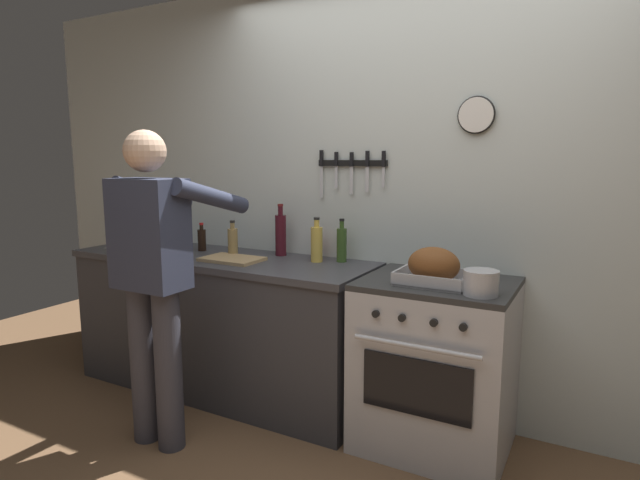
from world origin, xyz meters
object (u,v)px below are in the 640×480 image
bottle_hot_sauce (316,245)px  bottle_vinegar (233,241)px  cutting_board (232,259)px  bottle_soy_sauce (202,239)px  person_cook (154,269)px  bottle_cooking_oil (317,243)px  stove (435,364)px  saucepan (481,283)px  bottle_wine_red (281,234)px  roasting_pan (434,267)px  bottle_olive_oil (342,244)px

bottle_hot_sauce → bottle_vinegar: size_ratio=0.90×
cutting_board → bottle_soy_sauce: size_ratio=1.90×
person_cook → cutting_board: size_ratio=4.61×
cutting_board → bottle_cooking_oil: bearing=25.6°
stove → bottle_vinegar: (-1.35, 0.04, 0.54)m
stove → bottle_soy_sauce: bottle_soy_sauce is taller
person_cook → bottle_vinegar: bearing=11.0°
saucepan → bottle_soy_sauce: (-1.90, 0.27, 0.02)m
cutting_board → bottle_cooking_oil: size_ratio=1.33×
bottle_hot_sauce → bottle_vinegar: 0.54m
bottle_cooking_oil → bottle_hot_sauce: size_ratio=1.31×
bottle_vinegar → bottle_soy_sauce: 0.31m
person_cook → bottle_wine_red: person_cook is taller
stove → person_cook: person_cook is taller
person_cook → bottle_wine_red: size_ratio=5.01×
roasting_pan → bottle_olive_oil: bottle_olive_oil is taller
bottle_hot_sauce → bottle_vinegar: bearing=-159.3°
person_cook → cutting_board: 0.59m
bottle_wine_red → bottle_olive_oil: 0.44m
bottle_wine_red → bottle_olive_oil: bearing=0.3°
person_cook → saucepan: bearing=-65.2°
saucepan → bottle_cooking_oil: size_ratio=0.59×
bottle_cooking_oil → bottle_vinegar: bearing=-170.4°
roasting_pan → bottle_cooking_oil: 0.82m
saucepan → bottle_hot_sauce: (-1.09, 0.41, 0.03)m
bottle_vinegar → bottle_soy_sauce: bearing=170.5°
roasting_pan → bottle_wine_red: bottle_wine_red is taller
bottle_olive_oil → saucepan: bearing=-23.3°
roasting_pan → bottle_wine_red: 1.13m
bottle_wine_red → person_cook: bearing=-103.6°
bottle_vinegar → person_cook: bearing=-86.3°
roasting_pan → saucepan: bearing=-21.0°
person_cook → cutting_board: person_cook is taller
bottle_hot_sauce → bottle_soy_sauce: bearing=-170.2°
bottle_wine_red → bottle_cooking_oil: size_ratio=1.23×
person_cook → bottle_olive_oil: (0.65, 0.88, 0.06)m
bottle_olive_oil → roasting_pan: bearing=-24.1°
cutting_board → bottle_olive_oil: size_ratio=1.38×
bottle_cooking_oil → bottle_olive_oil: 0.15m
roasting_pan → bottle_vinegar: (-1.34, 0.13, 0.01)m
saucepan → bottle_wine_red: size_ratio=0.48×
cutting_board → bottle_vinegar: bottle_vinegar is taller
cutting_board → bottle_vinegar: (-0.09, 0.13, 0.08)m
stove → bottle_wine_red: bearing=169.4°
roasting_pan → person_cook: bearing=-155.7°
stove → cutting_board: size_ratio=2.50×
bottle_cooking_oil → bottle_vinegar: 0.57m
cutting_board → bottle_hot_sauce: (0.41, 0.32, 0.08)m
roasting_pan → bottle_cooking_oil: size_ratio=1.30×
person_cook → roasting_pan: bearing=-58.4°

